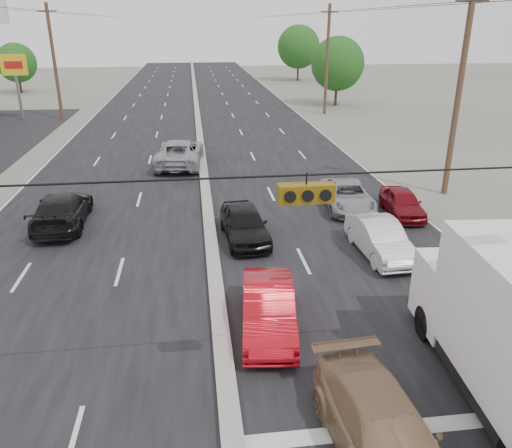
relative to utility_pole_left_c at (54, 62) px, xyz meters
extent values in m
plane|color=#606356|center=(12.50, -40.00, -5.11)|extent=(200.00, 200.00, 0.00)
cube|color=black|center=(12.50, -10.00, -5.11)|extent=(20.00, 160.00, 0.02)
cube|color=gray|center=(12.50, -10.00, -5.01)|extent=(0.50, 160.00, 0.20)
cylinder|color=#422D1E|center=(0.00, 0.00, -0.11)|extent=(0.30, 0.30, 10.00)
cube|color=#422D1E|center=(0.00, 0.00, 4.19)|extent=(1.60, 0.12, 0.12)
cylinder|color=#422D1E|center=(25.00, -25.00, -0.11)|extent=(0.30, 0.30, 10.00)
cube|color=#422D1E|center=(25.00, -25.00, 4.19)|extent=(1.60, 0.12, 0.12)
cylinder|color=#422D1E|center=(25.00, 0.00, -0.11)|extent=(0.30, 0.30, 10.00)
cube|color=#422D1E|center=(25.00, 0.00, 4.19)|extent=(1.60, 0.12, 0.12)
cylinder|color=black|center=(12.50, -40.00, 0.69)|extent=(25.00, 0.04, 0.04)
cube|color=#72590C|center=(14.00, -40.00, 0.34)|extent=(1.05, 0.30, 0.35)
cylinder|color=slate|center=(-3.50, 0.00, -2.11)|extent=(0.24, 0.24, 6.00)
cube|color=gold|center=(-3.50, 0.00, -0.21)|extent=(2.20, 0.25, 1.80)
cylinder|color=#382619|center=(-9.50, 20.00, -4.03)|extent=(0.28, 0.28, 2.16)
sphere|color=#134813|center=(-9.50, 20.00, -1.39)|extent=(4.80, 4.80, 4.80)
cylinder|color=#382619|center=(27.50, 5.00, -3.85)|extent=(0.28, 0.28, 2.52)
sphere|color=#134813|center=(27.50, 5.00, -0.77)|extent=(5.60, 5.60, 5.60)
cylinder|color=#382619|center=(28.50, 30.00, -3.67)|extent=(0.28, 0.28, 2.88)
sphere|color=#134813|center=(28.50, 30.00, -0.15)|extent=(6.40, 6.40, 6.40)
cube|color=black|center=(19.20, -39.84, -4.62)|extent=(3.12, 7.78, 0.27)
cube|color=white|center=(19.43, -37.09, -3.75)|extent=(2.77, 2.27, 1.95)
cylinder|color=black|center=(18.27, -37.26, -4.62)|extent=(0.41, 1.00, 0.98)
cylinder|color=black|center=(20.54, -37.45, -4.62)|extent=(0.41, 1.00, 0.98)
imported|color=#816346|center=(15.50, -41.26, -4.42)|extent=(2.27, 4.89, 1.38)
imported|color=#AC0A15|center=(13.90, -36.29, -4.42)|extent=(1.92, 4.33, 1.38)
imported|color=black|center=(13.90, -29.71, -4.40)|extent=(2.01, 4.30, 1.42)
imported|color=silver|center=(18.90, -31.82, -4.43)|extent=(1.64, 4.19, 1.36)
imported|color=gray|center=(19.20, -26.56, -4.47)|extent=(2.42, 4.69, 1.27)
imported|color=maroon|center=(21.46, -27.82, -4.49)|extent=(1.79, 3.75, 1.24)
imported|color=black|center=(6.11, -27.13, -4.37)|extent=(2.22, 5.13, 1.47)
imported|color=#96989D|center=(11.10, -17.67, -4.29)|extent=(3.22, 6.09, 1.63)
camera|label=1|loc=(11.97, -48.58, 3.27)|focal=35.00mm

